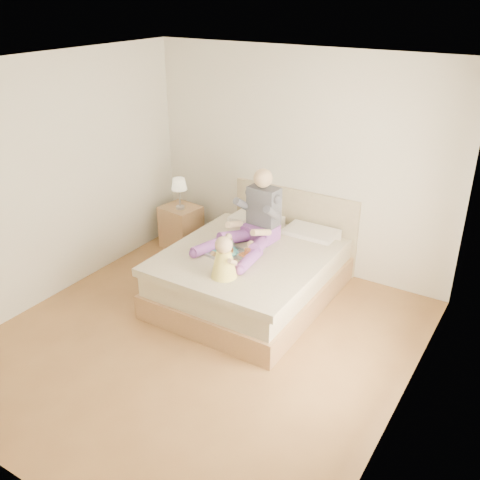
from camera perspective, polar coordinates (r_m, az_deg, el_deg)
The scene contains 7 objects.
room at distance 4.84m, azimuth -3.91°, elevation 3.69°, with size 4.02×4.22×2.71m.
bed at distance 6.20m, azimuth 1.59°, elevation -3.24°, with size 1.70×2.18×1.00m.
nightstand at distance 7.41m, azimuth -6.29°, elevation 1.42°, with size 0.53×0.49×0.59m.
lamp at distance 7.12m, azimuth -6.51°, elevation 5.77°, with size 0.21×0.21×0.43m.
adult at distance 6.07m, azimuth 1.53°, elevation 1.87°, with size 0.74×1.08×0.88m.
tray at distance 5.87m, azimuth -0.91°, elevation -1.45°, with size 0.52×0.44×0.13m.
baby at distance 5.40m, azimuth -1.66°, elevation -2.18°, with size 0.29×0.40×0.45m.
Camera 1 is at (2.73, -3.62, 3.31)m, focal length 40.00 mm.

